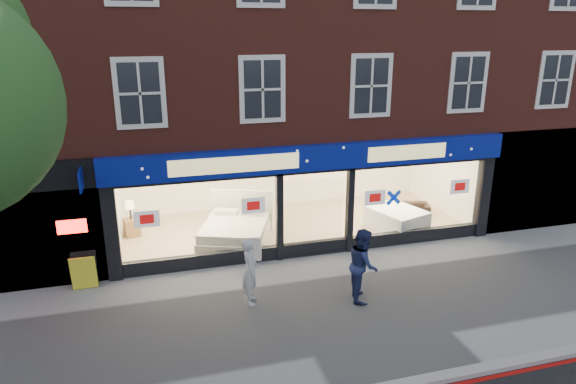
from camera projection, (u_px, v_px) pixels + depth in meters
name	position (u px, v px, depth m)	size (l,w,h in m)	color
ground	(356.00, 307.00, 12.14)	(120.00, 120.00, 0.00)	gray
kerb_stone	(418.00, 382.00, 9.46)	(60.00, 0.25, 0.12)	gray
showroom_floor	(293.00, 226.00, 16.93)	(11.00, 4.50, 0.10)	tan
building	(279.00, 15.00, 16.44)	(19.00, 8.26, 10.30)	maroon
display_bed	(236.00, 231.00, 15.42)	(2.64, 2.87, 1.33)	beige
bedside_table	(132.00, 227.00, 15.95)	(0.45, 0.45, 0.55)	brown
mattress_stack	(397.00, 219.00, 16.47)	(1.78, 2.01, 0.66)	white
sofa	(401.00, 207.00, 17.75)	(1.92, 0.75, 0.56)	black
a_board	(84.00, 271.00, 12.85)	(0.62, 0.40, 0.95)	yellow
pedestrian_grey	(250.00, 271.00, 12.10)	(0.60, 0.39, 1.64)	#AEB0B6
pedestrian_blue	(363.00, 264.00, 12.26)	(0.87, 0.68, 1.80)	#1A234A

